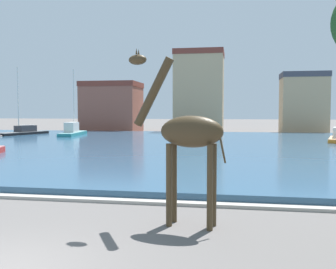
# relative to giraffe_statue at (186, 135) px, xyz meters

# --- Properties ---
(harbor_water) EXTENTS (91.31, 41.03, 0.36)m
(harbor_water) POSITION_rel_giraffe_statue_xyz_m (-3.49, 23.13, -2.42)
(harbor_water) COLOR #2D5170
(harbor_water) RESTS_ON ground
(quay_edge_coping) EXTENTS (91.31, 0.50, 0.12)m
(quay_edge_coping) POSITION_rel_giraffe_statue_xyz_m (-3.49, 2.37, -2.54)
(quay_edge_coping) COLOR #ADA89E
(quay_edge_coping) RESTS_ON ground
(giraffe_statue) EXTENTS (2.91, 0.99, 5.10)m
(giraffe_statue) POSITION_rel_giraffe_statue_xyz_m (0.00, 0.00, 0.00)
(giraffe_statue) COLOR #42331E
(giraffe_statue) RESTS_ON ground
(sailboat_teal) EXTENTS (2.67, 8.43, 8.34)m
(sailboat_teal) POSITION_rel_giraffe_statue_xyz_m (-17.94, 33.38, -1.97)
(sailboat_teal) COLOR teal
(sailboat_teal) RESTS_ON ground
(sailboat_black) EXTENTS (4.10, 8.44, 8.68)m
(sailboat_black) POSITION_rel_giraffe_statue_xyz_m (-24.83, 32.66, -2.10)
(sailboat_black) COLOR black
(sailboat_black) RESTS_ON ground
(townhouse_end_terrace) EXTENTS (8.81, 7.23, 7.86)m
(townhouse_end_terrace) POSITION_rel_giraffe_statue_xyz_m (-17.97, 48.34, 1.34)
(townhouse_end_terrace) COLOR #8E5142
(townhouse_end_terrace) RESTS_ON ground
(townhouse_wide_warehouse) EXTENTS (7.22, 6.17, 12.19)m
(townhouse_wide_warehouse) POSITION_rel_giraffe_statue_xyz_m (-3.87, 46.75, 3.50)
(townhouse_wide_warehouse) COLOR tan
(townhouse_wide_warehouse) RESTS_ON ground
(townhouse_narrow_midrow) EXTENTS (6.54, 5.32, 8.90)m
(townhouse_narrow_midrow) POSITION_rel_giraffe_statue_xyz_m (11.32, 48.44, 1.86)
(townhouse_narrow_midrow) COLOR tan
(townhouse_narrow_midrow) RESTS_ON ground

